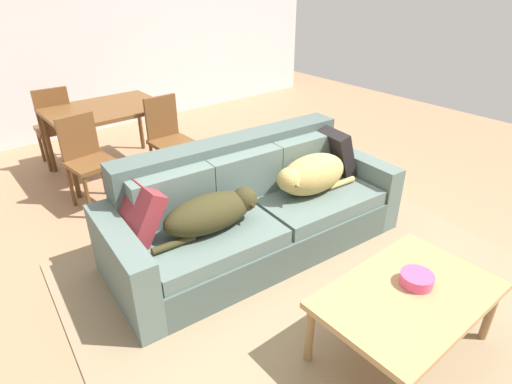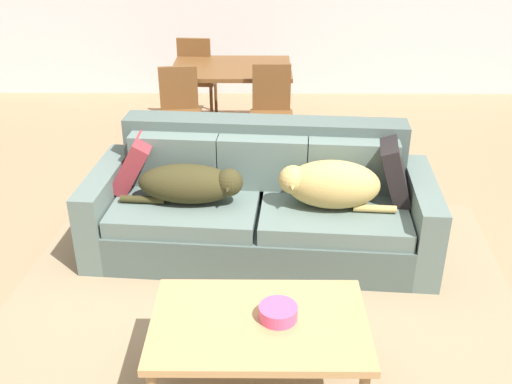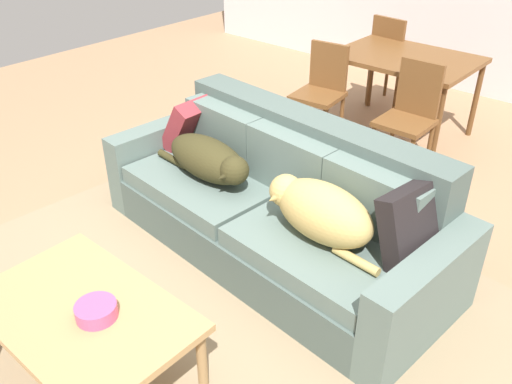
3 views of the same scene
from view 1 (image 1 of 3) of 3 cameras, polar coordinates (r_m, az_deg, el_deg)
The scene contains 14 objects.
ground_plane at distance 3.43m, azimuth 2.54°, elevation -9.28°, with size 10.00×10.00×0.00m, color #9C7755.
back_partition at distance 6.32m, azimuth -23.65°, elevation 19.37°, with size 8.00×0.12×2.70m, color silver.
area_rug at distance 3.16m, azimuth 8.79°, elevation -13.27°, with size 3.22×3.00×0.01m, color #8F7A5B.
couch at distance 3.44m, azimuth -0.52°, elevation -2.53°, with size 2.46×1.14×0.87m.
dog_on_left_cushion at distance 2.98m, azimuth -5.92°, elevation -2.74°, with size 0.85×0.36×0.27m.
dog_on_right_cushion at distance 3.46m, azimuth 7.44°, elevation 2.32°, with size 0.78×0.37×0.33m.
throw_pillow_by_left_arm at distance 2.99m, azimuth -15.84°, elevation -2.71°, with size 0.13×0.40×0.40m, color maroon.
throw_pillow_by_right_arm at distance 3.88m, azimuth 10.45°, elevation 5.44°, with size 0.12×0.43×0.43m, color black.
coffee_table at distance 2.64m, azimuth 19.92°, elevation -13.55°, with size 1.07×0.69×0.45m.
bowl_on_coffee_table at distance 2.66m, azimuth 20.98°, elevation -11.00°, with size 0.19×0.19×0.07m, color #EA4C7F.
dining_table at distance 4.94m, azimuth -19.74°, elevation 9.97°, with size 1.21×0.90×0.75m.
dining_chair_near_left at distance 4.30m, azimuth -21.97°, elevation 4.47°, with size 0.45×0.45×0.88m.
dining_chair_near_right at distance 4.59m, azimuth -11.84°, elevation 7.50°, with size 0.40×0.40×0.91m.
dining_chair_far_left at distance 5.35m, azimuth -25.63°, elevation 8.33°, with size 0.43×0.43×0.94m.
Camera 1 is at (-1.84, -2.00, 2.08)m, focal length 29.45 mm.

